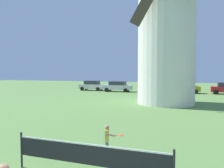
# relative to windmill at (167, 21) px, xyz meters

# --- Properties ---
(windmill) EXTENTS (8.66, 5.92, 15.30)m
(windmill) POSITION_rel_windmill_xyz_m (0.00, 0.00, 0.00)
(windmill) COLOR silver
(windmill) RESTS_ON ground_plane
(tennis_net) EXTENTS (4.60, 0.06, 1.10)m
(tennis_net) POSITION_rel_windmill_xyz_m (-0.66, -15.40, -6.90)
(tennis_net) COLOR black
(tennis_net) RESTS_ON ground_plane
(player_far) EXTENTS (0.72, 0.35, 1.07)m
(player_far) POSITION_rel_windmill_xyz_m (-0.76, -13.58, -6.98)
(player_far) COLOR slate
(player_far) RESTS_ON ground_plane
(parked_car_cream) EXTENTS (4.00, 1.98, 1.56)m
(parked_car_cream) POSITION_rel_windmill_xyz_m (-12.51, 11.09, -6.78)
(parked_car_cream) COLOR silver
(parked_car_cream) RESTS_ON ground_plane
(parked_car_silver) EXTENTS (4.30, 1.99, 1.56)m
(parked_car_silver) POSITION_rel_windmill_xyz_m (-7.98, 10.37, -6.77)
(parked_car_silver) COLOR silver
(parked_car_silver) RESTS_ON ground_plane
(parked_car_green) EXTENTS (4.18, 2.15, 1.56)m
(parked_car_green) POSITION_rel_windmill_xyz_m (-2.53, 10.28, -6.78)
(parked_car_green) COLOR #1E6638
(parked_car_green) RESTS_ON ground_plane
(parked_car_mustard) EXTENTS (4.04, 1.95, 1.56)m
(parked_car_mustard) POSITION_rel_windmill_xyz_m (1.62, 11.32, -6.78)
(parked_car_mustard) COLOR #999919
(parked_car_mustard) RESTS_ON ground_plane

